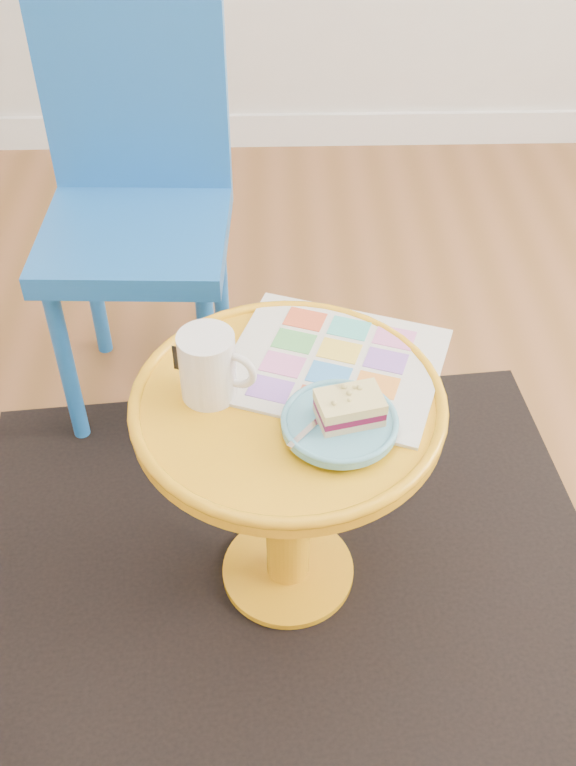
{
  "coord_description": "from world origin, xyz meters",
  "views": [
    {
      "loc": [
        -0.1,
        -0.9,
        1.5
      ],
      "look_at": [
        -0.07,
        0.12,
        0.54
      ],
      "focal_mm": 40.0,
      "sensor_mm": 36.0,
      "label": 1
    }
  ],
  "objects_px": {
    "side_table": "(288,457)",
    "mug": "(209,364)",
    "plate": "(340,424)",
    "chair": "(137,196)",
    "newspaper": "(334,364)"
  },
  "relations": [
    {
      "from": "side_table",
      "to": "newspaper",
      "type": "xyz_separation_m",
      "value": [
        0.08,
        0.09,
        0.14
      ]
    },
    {
      "from": "plate",
      "to": "newspaper",
      "type": "bearing_deg",
      "value": 89.05
    },
    {
      "from": "side_table",
      "to": "newspaper",
      "type": "height_order",
      "value": "newspaper"
    },
    {
      "from": "newspaper",
      "to": "plate",
      "type": "height_order",
      "value": "plate"
    },
    {
      "from": "side_table",
      "to": "mug",
      "type": "distance_m",
      "value": 0.24
    },
    {
      "from": "plate",
      "to": "chair",
      "type": "bearing_deg",
      "value": 119.13
    },
    {
      "from": "chair",
      "to": "plate",
      "type": "bearing_deg",
      "value": -58.48
    },
    {
      "from": "newspaper",
      "to": "chair",
      "type": "bearing_deg",
      "value": 145.72
    },
    {
      "from": "chair",
      "to": "plate",
      "type": "height_order",
      "value": "chair"
    },
    {
      "from": "newspaper",
      "to": "plate",
      "type": "relative_size",
      "value": 1.94
    },
    {
      "from": "mug",
      "to": "chair",
      "type": "bearing_deg",
      "value": 128.62
    },
    {
      "from": "side_table",
      "to": "mug",
      "type": "height_order",
      "value": "mug"
    },
    {
      "from": "newspaper",
      "to": "mug",
      "type": "bearing_deg",
      "value": -142.93
    },
    {
      "from": "side_table",
      "to": "mug",
      "type": "bearing_deg",
      "value": 171.12
    },
    {
      "from": "side_table",
      "to": "chair",
      "type": "xyz_separation_m",
      "value": [
        -0.32,
        0.64,
        0.16
      ]
    }
  ]
}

